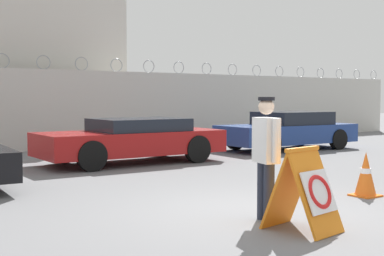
% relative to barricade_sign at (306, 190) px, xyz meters
% --- Properties ---
extents(ground_plane, '(90.00, 90.00, 0.00)m').
position_rel_barricade_sign_xyz_m(ground_plane, '(0.28, 1.07, -0.53)').
color(ground_plane, slate).
extents(perimeter_wall, '(36.00, 0.30, 3.06)m').
position_rel_barricade_sign_xyz_m(perimeter_wall, '(0.28, 12.22, 0.78)').
color(perimeter_wall, beige).
rests_on(perimeter_wall, ground_plane).
extents(building_block, '(7.32, 5.40, 6.58)m').
position_rel_barricade_sign_xyz_m(building_block, '(1.01, 16.29, 2.76)').
color(building_block, beige).
rests_on(building_block, ground_plane).
extents(barricade_sign, '(0.77, 0.96, 1.07)m').
position_rel_barricade_sign_xyz_m(barricade_sign, '(0.00, 0.00, 0.00)').
color(barricade_sign, orange).
rests_on(barricade_sign, ground_plane).
extents(security_guard, '(0.48, 0.61, 1.70)m').
position_rel_barricade_sign_xyz_m(security_guard, '(0.00, 0.74, 0.41)').
color(security_guard, '#232838').
rests_on(security_guard, ground_plane).
extents(traffic_cone_near, '(0.43, 0.43, 0.77)m').
position_rel_barricade_sign_xyz_m(traffic_cone_near, '(2.65, 1.10, -0.15)').
color(traffic_cone_near, orange).
rests_on(traffic_cone_near, ground_plane).
extents(parked_car_rear_sedan, '(4.78, 2.09, 1.15)m').
position_rel_barricade_sign_xyz_m(parked_car_rear_sedan, '(1.60, 7.53, 0.08)').
color(parked_car_rear_sedan, black).
rests_on(parked_car_rear_sedan, ground_plane).
extents(parked_car_far_side, '(4.70, 2.11, 1.23)m').
position_rel_barricade_sign_xyz_m(parked_car_far_side, '(7.50, 7.79, 0.10)').
color(parked_car_far_side, black).
rests_on(parked_car_far_side, ground_plane).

